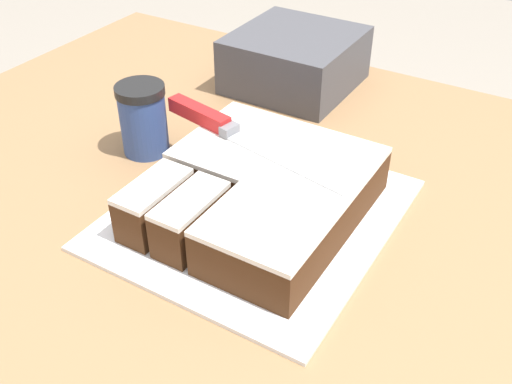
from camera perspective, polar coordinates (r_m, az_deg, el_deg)
cake_board at (r=0.82m, az=0.00°, el=-2.07°), size 0.35×0.38×0.01m
cake at (r=0.80m, az=0.36°, el=0.06°), size 0.26×0.29×0.07m
knife at (r=0.87m, az=-3.66°, el=6.48°), size 0.32×0.09×0.02m
coffee_cup at (r=0.95m, az=-10.69°, el=6.85°), size 0.08×0.08×0.11m
storage_box at (r=1.15m, az=3.74°, el=12.44°), size 0.21×0.22×0.10m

